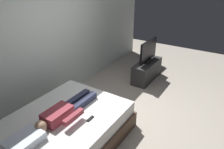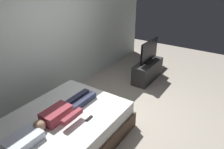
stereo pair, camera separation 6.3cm
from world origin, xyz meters
The scene contains 8 objects.
ground_plane centered at (0.00, 0.00, 0.00)m, with size 10.00×10.00×0.00m, color #ADA393.
back_wall centered at (0.40, 1.73, 1.40)m, with size 6.40×0.10×2.80m, color silver.
bed centered at (-1.09, 0.50, 0.26)m, with size 2.08×1.62×0.54m.
pillow centered at (-1.81, 0.50, 0.60)m, with size 0.48×0.34×0.12m, color white.
person centered at (-1.06, 0.50, 0.62)m, with size 1.26×0.46×0.18m.
remote centered at (-0.91, 0.09, 0.55)m, with size 0.15×0.04×0.02m, color black.
tv_stand centered at (1.81, 0.32, 0.25)m, with size 1.10×0.40×0.50m, color #2D2D2D.
tv centered at (1.81, 0.32, 0.78)m, with size 0.88×0.20×0.59m.
Camera 1 is at (-2.95, -1.63, 2.63)m, focal length 33.50 mm.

